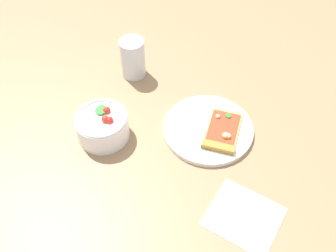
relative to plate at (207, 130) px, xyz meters
name	(u,v)px	position (x,y,z in m)	size (l,w,h in m)	color
ground_plane	(200,124)	(0.03, 0.00, -0.01)	(2.40, 2.40, 0.00)	#93704C
plate	(207,130)	(0.00, 0.00, 0.00)	(0.24, 0.24, 0.01)	white
pizza_slice_main	(222,133)	(-0.04, -0.02, 0.01)	(0.15, 0.16, 0.02)	#E5B256
salad_bowl	(102,126)	(0.15, 0.22, 0.03)	(0.13, 0.13, 0.08)	white
soda_glass	(133,59)	(0.31, 0.03, 0.05)	(0.07, 0.07, 0.12)	silver
paper_napkin	(244,216)	(-0.24, 0.10, -0.01)	(0.15, 0.14, 0.00)	white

